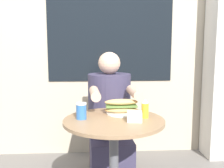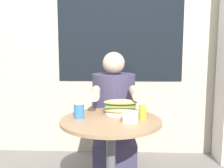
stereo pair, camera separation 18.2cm
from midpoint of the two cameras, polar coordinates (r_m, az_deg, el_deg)
name	(u,v)px [view 2 (the right image)]	position (r m, az deg, el deg)	size (l,w,h in m)	color
storefront_wall	(116,27)	(2.91, 2.71, 12.25)	(8.00, 0.09, 2.80)	#B7A88E
cafe_table	(111,150)	(1.74, 2.84, -14.14)	(0.64, 0.64, 0.73)	#997551
diner_chair	(114,116)	(2.56, 2.56, -7.05)	(0.40, 0.40, 0.87)	brown
seated_diner	(114,130)	(2.24, 2.81, -10.03)	(0.38, 0.65, 1.15)	#38334C
sandwich_on_plate	(121,107)	(1.80, 4.78, -5.10)	(0.23, 0.21, 0.10)	white
drink_cup	(79,110)	(1.70, -4.16, -5.73)	(0.07, 0.07, 0.10)	#336BB7
napkin_box	(131,117)	(1.63, 7.36, -7.17)	(0.10, 0.10, 0.06)	silver
condiment_bottle	(143,110)	(1.70, 9.82, -5.53)	(0.05, 0.05, 0.12)	gold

